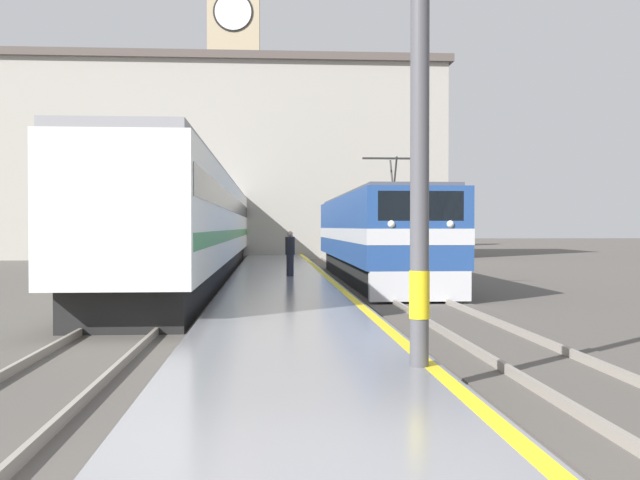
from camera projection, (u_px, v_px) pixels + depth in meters
The scene contains 10 objects.
ground_plane at pixel (278, 271), 35.22m from camera, with size 200.00×200.00×0.00m, color #514C47.
platform at pixel (279, 274), 30.23m from camera, with size 3.52×140.00×0.34m.
rail_track_near at pixel (369, 277), 30.48m from camera, with size 2.83×140.00×0.16m.
rail_track_far at pixel (198, 278), 30.01m from camera, with size 2.83×140.00×0.16m.
locomotive_train at pixel (374, 236), 28.78m from camera, with size 2.92×17.90×4.35m.
passenger_train at pixel (201, 224), 31.52m from camera, with size 2.92×36.11×4.09m.
catenary_mast at pixel (428, 71), 9.31m from camera, with size 2.47×0.26×7.36m.
person_on_platform at pixel (290, 253), 26.63m from camera, with size 0.34×0.34×1.60m.
clock_tower at pixel (234, 85), 65.14m from camera, with size 5.48×5.48×27.22m.
station_building at pixel (223, 161), 51.68m from camera, with size 30.21×9.27×13.25m.
Camera 1 is at (-0.41, -5.24, 2.08)m, focal length 42.00 mm.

